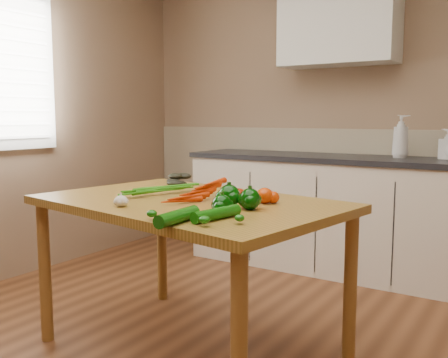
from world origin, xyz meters
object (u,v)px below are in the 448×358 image
soap_bottle_a (401,136)px  zucchini_b (177,217)px  zucchini_a (216,214)px  garlic_bulb (121,201)px  pepper_a (229,196)px  pepper_b (250,199)px  tomato_c (273,197)px  carrot_bunch (188,191)px  tomato_a (239,195)px  leafy_greens (182,177)px  pepper_c (222,205)px  soap_bottle_b (448,144)px  tomato_b (265,196)px  table (188,217)px

soap_bottle_a → zucchini_b: size_ratio=1.28×
soap_bottle_a → zucchini_a: (-0.19, -2.15, -0.24)m
garlic_bulb → pepper_a: 0.49m
pepper_b → tomato_c: size_ratio=1.48×
pepper_a → pepper_b: pepper_a is taller
soap_bottle_a → carrot_bunch: 1.90m
pepper_b → tomato_a: size_ratio=1.38×
soap_bottle_a → leafy_greens: (-0.91, -1.44, -0.21)m
carrot_bunch → pepper_c: bearing=-26.2°
soap_bottle_a → carrot_bunch: bearing=159.0°
soap_bottle_b → tomato_b: 1.85m
leafy_greens → pepper_c: bearing=-42.1°
zucchini_b → tomato_b: bearing=82.5°
pepper_a → tomato_b: pepper_a is taller
pepper_a → tomato_c: 0.23m
soap_bottle_b → pepper_a: 2.04m
tomato_b → pepper_a: bearing=-117.1°
garlic_bulb → tomato_a: tomato_a is taller
pepper_c → zucchini_b: pepper_c is taller
soap_bottle_a → zucchini_a: size_ratio=1.28×
carrot_bunch → pepper_a: 0.32m
soap_bottle_b → garlic_bulb: 2.43m
table → pepper_a: 0.32m
carrot_bunch → garlic_bulb: size_ratio=4.44×
leafy_greens → pepper_c: leafy_greens is taller
pepper_b → zucchini_b: 0.41m
pepper_c → zucchini_a: pepper_c is taller
table → leafy_greens: bearing=140.2°
leafy_greens → soap_bottle_a: bearing=57.6°
zucchini_a → soap_bottle_a: bearing=84.8°
soap_bottle_a → garlic_bulb: soap_bottle_a is taller
tomato_a → zucchini_a: tomato_a is taller
leafy_greens → zucchini_b: leafy_greens is taller
table → tomato_b: (0.37, 0.10, 0.13)m
tomato_a → zucchini_a: bearing=-70.4°
leafy_greens → tomato_c: bearing=-18.9°
pepper_c → tomato_a: size_ratio=1.25×
pepper_c → tomato_b: bearing=86.7°
soap_bottle_b → tomato_a: soap_bottle_b is taller
zucchini_a → tomato_c: bearing=88.0°
soap_bottle_a → pepper_c: soap_bottle_a is taller
leafy_greens → zucchini_b: 1.06m
carrot_bunch → zucchini_b: carrot_bunch is taller
pepper_a → zucchini_b: bearing=-88.0°
pepper_b → tomato_b: (-0.02, 0.17, -0.01)m
tomato_a → tomato_c: size_ratio=1.08×
soap_bottle_b → zucchini_b: size_ratio=0.88×
pepper_a → carrot_bunch: bearing=162.3°
soap_bottle_b → leafy_greens: size_ratio=1.02×
tomato_c → zucchini_b: 0.60m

